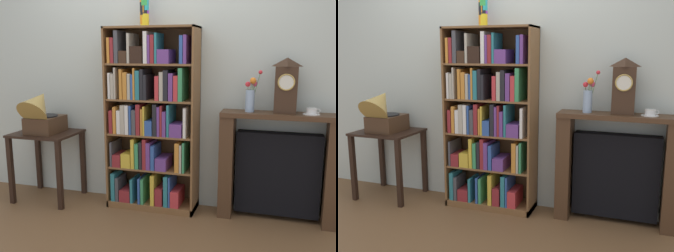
{
  "view_description": "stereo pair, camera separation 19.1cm",
  "coord_description": "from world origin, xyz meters",
  "views": [
    {
      "loc": [
        1.12,
        -3.13,
        1.45
      ],
      "look_at": [
        0.15,
        0.13,
        0.79
      ],
      "focal_mm": 40.68,
      "sensor_mm": 36.0,
      "label": 1
    },
    {
      "loc": [
        1.3,
        -3.07,
        1.45
      ],
      "look_at": [
        0.15,
        0.13,
        0.79
      ],
      "focal_mm": 40.68,
      "sensor_mm": 36.0,
      "label": 2
    }
  ],
  "objects": [
    {
      "name": "ground_plane",
      "position": [
        0.0,
        0.0,
        -0.01
      ],
      "size": [
        7.45,
        6.4,
        0.02
      ],
      "primitive_type": "cube",
      "color": "brown"
    },
    {
      "name": "wall_back",
      "position": [
        0.03,
        0.32,
        1.3
      ],
      "size": [
        4.45,
        0.08,
        2.6
      ],
      "primitive_type": "cube",
      "color": "beige",
      "rests_on": "ground"
    },
    {
      "name": "flower_vase",
      "position": [
        0.88,
        0.15,
        1.1
      ],
      "size": [
        0.14,
        0.12,
        0.36
      ],
      "color": "#99B2D1",
      "rests_on": "fireplace_mantel"
    },
    {
      "name": "teacup_with_saucer",
      "position": [
        1.37,
        0.15,
        0.97
      ],
      "size": [
        0.14,
        0.14,
        0.05
      ],
      "color": "white",
      "rests_on": "fireplace_mantel"
    },
    {
      "name": "cup_stack",
      "position": [
        -0.08,
        0.15,
        1.84
      ],
      "size": [
        0.08,
        0.08,
        0.33
      ],
      "color": "yellow",
      "rests_on": "bookshelf"
    },
    {
      "name": "gramophone",
      "position": [
        -1.07,
        -0.03,
        0.89
      ],
      "size": [
        0.29,
        0.47,
        0.5
      ],
      "color": "#472D1C",
      "rests_on": "side_table_left"
    },
    {
      "name": "bookshelf",
      "position": [
        -0.02,
        0.12,
        0.81
      ],
      "size": [
        0.83,
        0.31,
        1.67
      ],
      "color": "brown",
      "rests_on": "ground"
    },
    {
      "name": "side_table_left",
      "position": [
        -1.07,
        0.03,
        0.52
      ],
      "size": [
        0.6,
        0.5,
        0.68
      ],
      "color": "black",
      "rests_on": "ground"
    },
    {
      "name": "fireplace_mantel",
      "position": [
        1.13,
        0.17,
        0.47
      ],
      "size": [
        0.99,
        0.26,
        0.95
      ],
      "color": "#472D1C",
      "rests_on": "ground"
    },
    {
      "name": "mantel_clock",
      "position": [
        1.16,
        0.15,
        1.18
      ],
      "size": [
        0.18,
        0.13,
        0.46
      ],
      "color": "#382316",
      "rests_on": "fireplace_mantel"
    }
  ]
}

